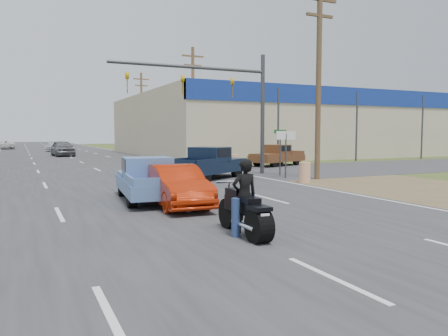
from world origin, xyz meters
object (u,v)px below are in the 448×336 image
navy_pickup (210,163)px  brown_pickup (276,155)px  blue_pickup (147,179)px  distant_car_grey (63,148)px  distant_car_silver (53,147)px  red_convertible (176,186)px  distant_car_white (6,145)px  motorcycle (246,214)px  rider (244,200)px

navy_pickup → brown_pickup: size_ratio=1.05×
blue_pickup → brown_pickup: (13.08, 12.29, 0.01)m
brown_pickup → distant_car_grey: distant_car_grey is taller
distant_car_silver → blue_pickup: bearing=-82.4°
red_convertible → brown_pickup: size_ratio=0.81×
distant_car_silver → distant_car_white: (-6.00, 12.12, 0.00)m
navy_pickup → brown_pickup: 10.28m
red_convertible → blue_pickup: blue_pickup is taller
navy_pickup → distant_car_silver: bearing=153.8°
motorcycle → distant_car_silver: 53.82m
rider → blue_pickup: size_ratio=0.35×
red_convertible → distant_car_grey: 35.44m
rider → distant_car_grey: rider is taller
rider → blue_pickup: 6.39m
motorcycle → brown_pickup: (12.51, 18.73, 0.25)m
distant_car_grey → brown_pickup: bearing=-63.1°
distant_car_grey → distant_car_silver: 13.71m
red_convertible → brown_pickup: (12.59, 14.05, 0.12)m
motorcycle → distant_car_silver: (-0.58, 53.82, 0.10)m
navy_pickup → distant_car_silver: size_ratio=1.18×
navy_pickup → distant_car_grey: 28.18m
rider → distant_car_white: size_ratio=0.36×
blue_pickup → brown_pickup: 17.95m
blue_pickup → rider: bearing=-78.9°
motorcycle → blue_pickup: size_ratio=0.50×
rider → distant_car_white: bearing=-83.8°
navy_pickup → distant_car_grey: bearing=157.2°
red_convertible → rider: (0.08, -4.60, 0.18)m
distant_car_grey → distant_car_white: size_ratio=1.04×
blue_pickup → brown_pickup: bearing=49.1°
motorcycle → brown_pickup: 22.52m
red_convertible → distant_car_grey: (-0.50, 35.43, 0.16)m
motorcycle → distant_car_grey: size_ratio=0.49×
red_convertible → brown_pickup: 18.87m
distant_car_white → blue_pickup: bearing=90.2°
blue_pickup → navy_pickup: size_ratio=0.91×
motorcycle → distant_car_white: size_ratio=0.51×
rider → distant_car_grey: 40.04m
navy_pickup → brown_pickup: navy_pickup is taller
distant_car_white → rider: bearing=90.1°
navy_pickup → distant_car_silver: 41.74m
motorcycle → distant_car_white: (-6.58, 65.94, 0.11)m
brown_pickup → distant_car_white: size_ratio=1.07×
motorcycle → navy_pickup: bearing=70.8°
rider → navy_pickup: 13.08m
navy_pickup → distant_car_grey: (-5.01, 27.73, -0.01)m
red_convertible → distant_car_white: size_ratio=0.87×
rider → navy_pickup: bearing=-109.3°
blue_pickup → brown_pickup: brown_pickup is taller
red_convertible → navy_pickup: (4.51, 7.70, 0.17)m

